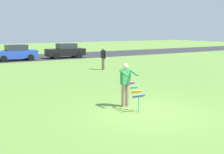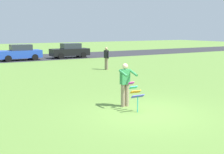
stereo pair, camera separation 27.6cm
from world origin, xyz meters
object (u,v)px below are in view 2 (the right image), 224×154
at_px(kite_held, 135,93).
at_px(parked_car_black, 70,51).
at_px(person_walker_near, 106,58).
at_px(parked_car_blue, 20,53).
at_px(person_kite_flyer, 125,83).

relative_size(kite_held, parked_car_black, 0.26).
bearing_deg(kite_held, person_walker_near, 65.69).
relative_size(parked_car_black, person_walker_near, 2.45).
distance_m(kite_held, parked_car_black, 21.86).
height_order(parked_car_black, person_walker_near, person_walker_near).
bearing_deg(parked_car_black, person_walker_near, -97.08).
xyz_separation_m(parked_car_blue, parked_car_black, (5.40, -0.00, 0.00)).
distance_m(person_kite_flyer, parked_car_black, 21.12).
relative_size(parked_car_blue, parked_car_black, 1.00).
relative_size(parked_car_blue, person_walker_near, 2.44).
relative_size(person_kite_flyer, kite_held, 1.60).
distance_m(person_kite_flyer, kite_held, 0.80).
height_order(kite_held, parked_car_blue, parked_car_blue).
distance_m(parked_car_blue, parked_car_black, 5.40).
height_order(person_kite_flyer, parked_car_black, person_kite_flyer).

